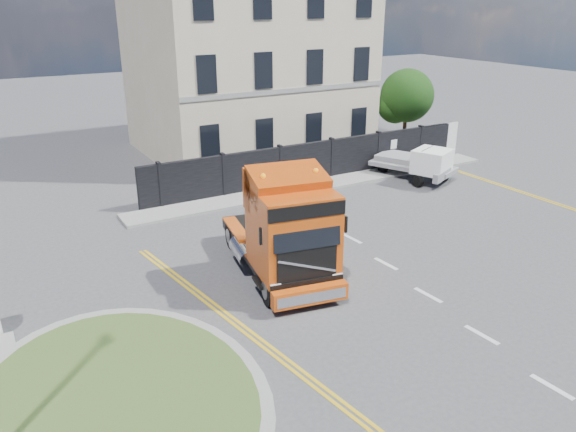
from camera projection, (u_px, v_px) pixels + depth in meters
ground at (308, 279)px, 18.49m from camera, size 120.00×120.00×0.00m
traffic_island at (117, 401)px, 12.76m from camera, size 6.80×6.80×0.17m
hoarding_fence at (324, 160)px, 28.45m from camera, size 18.80×0.25×2.00m
georgian_building at (246, 52)px, 32.53m from camera, size 12.30×10.30×12.80m
tree at (404, 98)px, 33.88m from camera, size 3.20×3.20×4.80m
pavement_far at (324, 184)px, 27.81m from camera, size 20.00×1.60×0.12m
truck at (286, 233)px, 17.84m from camera, size 3.38×6.54×3.73m
flatbed_pickup at (424, 163)px, 28.03m from camera, size 3.26×4.67×1.77m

